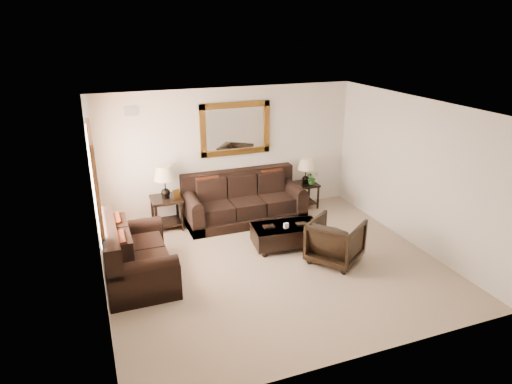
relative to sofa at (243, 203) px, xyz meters
name	(u,v)px	position (x,y,z in m)	size (l,w,h in m)	color
room	(275,191)	(-0.15, -2.02, 0.99)	(5.51, 5.01, 2.71)	#82725A
window	(95,182)	(-2.85, -1.12, 1.19)	(0.07, 1.96, 1.66)	white
mirror	(235,129)	(0.00, 0.45, 1.49)	(1.50, 0.06, 1.10)	#4B260F
air_vent	(131,111)	(-2.05, 0.46, 1.99)	(0.25, 0.02, 0.18)	#999999
sofa	(243,203)	(0.00, 0.00, 0.00)	(2.44, 1.06, 1.00)	black
loveseat	(134,258)	(-2.42, -1.62, 0.00)	(1.04, 1.76, 0.99)	black
end_table_left	(165,188)	(-1.57, 0.14, 0.49)	(0.59, 0.59, 1.31)	black
end_table_right	(306,176)	(1.53, 0.19, 0.37)	(0.51, 0.51, 1.12)	black
coffee_table	(286,233)	(0.33, -1.45, -0.10)	(1.30, 0.80, 0.52)	black
armchair	(336,239)	(0.89, -2.26, 0.06)	(0.82, 0.76, 0.84)	black
potted_plant	(312,179)	(1.64, 0.09, 0.31)	(0.27, 0.30, 0.23)	#296121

